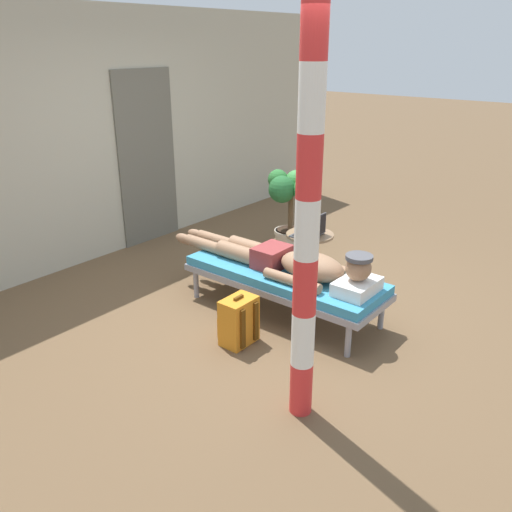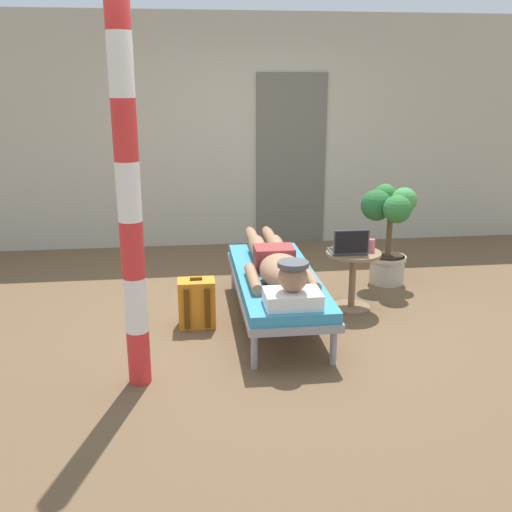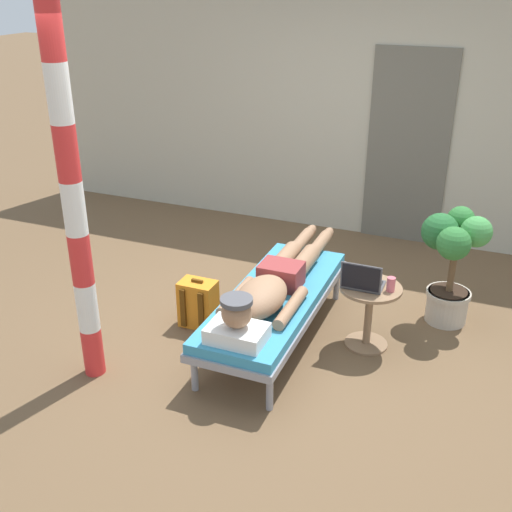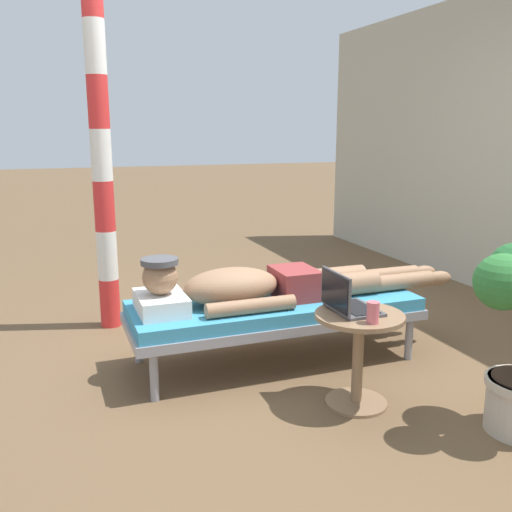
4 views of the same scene
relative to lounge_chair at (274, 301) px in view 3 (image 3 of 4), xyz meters
name	(u,v)px [view 3 (image 3 of 4)]	position (x,y,z in m)	size (l,w,h in m)	color
ground_plane	(280,330)	(0.00, 0.14, -0.35)	(40.00, 40.00, 0.00)	brown
house_wall_back	(360,111)	(0.00, 2.56, 1.00)	(7.60, 0.20, 2.70)	#B2AD99
house_door_panel	(408,149)	(0.56, 2.45, 0.67)	(0.84, 0.03, 2.04)	#625F54
lounge_chair	(274,301)	(0.00, 0.00, 0.00)	(0.67, 1.88, 0.42)	gray
person_reclining	(272,285)	(0.00, -0.06, 0.17)	(0.53, 2.17, 0.33)	white
side_table	(369,306)	(0.71, 0.20, 0.01)	(0.48, 0.48, 0.52)	#8C6B4C
laptop	(362,281)	(0.65, 0.15, 0.24)	(0.31, 0.24, 0.23)	#4C4C51
drink_glass	(391,284)	(0.86, 0.18, 0.23)	(0.06, 0.06, 0.11)	#D86672
backpack	(199,304)	(-0.66, -0.03, -0.15)	(0.30, 0.26, 0.42)	orange
potted_plant	(452,258)	(1.24, 0.82, 0.24)	(0.55, 0.63, 0.97)	#BFB29E
porch_post	(74,208)	(-1.07, -0.93, 0.96)	(0.15, 0.15, 2.60)	red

